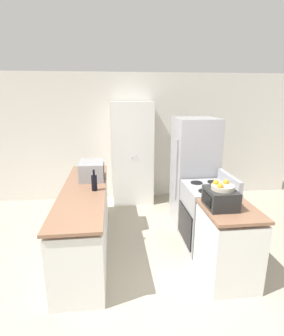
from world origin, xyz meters
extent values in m
plane|color=#A89E89|center=(0.00, 0.00, 0.00)|extent=(14.00, 14.00, 0.00)
cube|color=silver|center=(0.00, 3.31, 1.30)|extent=(7.00, 0.06, 2.60)
cube|color=silver|center=(-0.87, 1.33, 0.42)|extent=(0.58, 2.42, 0.84)
cube|color=#896047|center=(-0.87, 1.33, 0.89)|extent=(0.60, 2.47, 0.04)
cube|color=silver|center=(0.87, 0.46, 0.42)|extent=(0.58, 0.71, 0.84)
cube|color=#896047|center=(0.87, 0.46, 0.89)|extent=(0.60, 0.72, 0.04)
cube|color=white|center=(-0.06, 3.00, 1.02)|extent=(0.81, 0.52, 2.05)
sphere|color=#B2B2B7|center=(-0.10, 2.73, 1.02)|extent=(0.03, 0.03, 0.03)
sphere|color=#B2B2B7|center=(-0.02, 2.73, 1.02)|extent=(0.03, 0.03, 0.03)
cube|color=#9E9EA3|center=(0.89, 1.21, 0.46)|extent=(0.64, 0.74, 0.91)
cube|color=black|center=(0.56, 1.21, 0.34)|extent=(0.02, 0.65, 0.50)
cube|color=#9E9EA3|center=(1.18, 1.21, 0.99)|extent=(0.06, 0.70, 0.16)
cylinder|color=black|center=(0.76, 1.03, 0.92)|extent=(0.17, 0.17, 0.01)
cylinder|color=black|center=(0.76, 1.39, 0.92)|extent=(0.17, 0.17, 0.01)
cylinder|color=black|center=(1.01, 1.03, 0.92)|extent=(0.17, 0.17, 0.01)
cylinder|color=black|center=(1.01, 1.39, 0.92)|extent=(0.17, 0.17, 0.01)
cube|color=#A3A3A8|center=(0.90, 1.96, 0.90)|extent=(0.66, 0.68, 1.81)
cylinder|color=gray|center=(0.55, 1.77, 1.00)|extent=(0.02, 0.02, 1.00)
cube|color=#939399|center=(-0.78, 1.77, 1.05)|extent=(0.36, 0.49, 0.27)
cube|color=black|center=(-0.59, 1.73, 1.05)|extent=(0.01, 0.30, 0.19)
cylinder|color=black|center=(-0.71, 1.25, 1.02)|extent=(0.08, 0.08, 0.21)
cylinder|color=black|center=(-0.71, 1.25, 1.16)|extent=(0.03, 0.03, 0.08)
cube|color=black|center=(0.75, 0.52, 1.02)|extent=(0.32, 0.38, 0.22)
cube|color=black|center=(0.59, 0.52, 1.02)|extent=(0.01, 0.27, 0.13)
cylinder|color=#B2A893|center=(0.77, 0.51, 1.15)|extent=(0.26, 0.26, 0.05)
sphere|color=orange|center=(0.83, 0.57, 1.19)|extent=(0.07, 0.07, 0.07)
sphere|color=orange|center=(0.71, 0.57, 1.19)|extent=(0.07, 0.07, 0.07)
sphere|color=orange|center=(0.71, 0.45, 1.19)|extent=(0.07, 0.07, 0.07)
camera|label=1|loc=(-0.45, -2.14, 2.15)|focal=28.00mm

